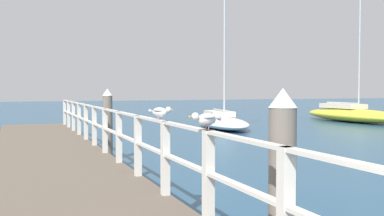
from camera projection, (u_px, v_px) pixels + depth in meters
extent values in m
cube|color=brown|center=(53.00, 165.00, 11.03)|extent=(2.76, 21.35, 0.47)
cube|color=beige|center=(286.00, 213.00, 3.84)|extent=(0.12, 0.12, 1.15)
cube|color=beige|center=(208.00, 178.00, 5.37)|extent=(0.12, 0.12, 1.15)
cube|color=beige|center=(165.00, 158.00, 6.89)|extent=(0.12, 0.12, 1.15)
cube|color=beige|center=(138.00, 146.00, 8.42)|extent=(0.12, 0.12, 1.15)
cube|color=beige|center=(119.00, 137.00, 9.95)|extent=(0.12, 0.12, 1.15)
cube|color=beige|center=(105.00, 131.00, 11.48)|extent=(0.12, 0.12, 1.15)
cube|color=beige|center=(94.00, 126.00, 13.01)|extent=(0.12, 0.12, 1.15)
cube|color=beige|center=(86.00, 122.00, 14.53)|extent=(0.12, 0.12, 1.15)
cube|color=beige|center=(79.00, 119.00, 16.06)|extent=(0.12, 0.12, 1.15)
cube|color=beige|center=(73.00, 116.00, 17.59)|extent=(0.12, 0.12, 1.15)
cube|color=beige|center=(69.00, 114.00, 19.12)|extent=(0.12, 0.12, 1.15)
cube|color=beige|center=(65.00, 112.00, 20.64)|extent=(0.12, 0.12, 1.15)
cube|color=beige|center=(105.00, 109.00, 11.45)|extent=(0.10, 19.75, 0.04)
cube|color=beige|center=(105.00, 128.00, 11.48)|extent=(0.10, 19.75, 0.04)
cylinder|color=#6B6056|center=(282.00, 201.00, 4.57)|extent=(0.28, 0.28, 1.92)
cone|color=white|center=(283.00, 98.00, 4.53)|extent=(0.29, 0.29, 0.20)
cylinder|color=#6B6056|center=(108.00, 128.00, 13.09)|extent=(0.28, 0.28, 1.92)
cone|color=white|center=(107.00, 92.00, 13.05)|extent=(0.29, 0.29, 0.20)
ellipsoid|color=white|center=(207.00, 119.00, 5.38)|extent=(0.31, 0.20, 0.15)
sphere|color=white|center=(195.00, 116.00, 5.28)|extent=(0.09, 0.09, 0.09)
cone|color=gold|center=(191.00, 116.00, 5.24)|extent=(0.05, 0.04, 0.02)
cone|color=#939399|center=(217.00, 118.00, 5.49)|extent=(0.10, 0.09, 0.07)
ellipsoid|color=#939399|center=(207.00, 117.00, 5.38)|extent=(0.26, 0.23, 0.04)
cylinder|color=tan|center=(209.00, 128.00, 5.38)|extent=(0.01, 0.01, 0.05)
cylinder|color=tan|center=(206.00, 128.00, 5.41)|extent=(0.01, 0.01, 0.05)
ellipsoid|color=white|center=(160.00, 112.00, 7.12)|extent=(0.26, 0.31, 0.15)
sphere|color=white|center=(168.00, 110.00, 7.02)|extent=(0.09, 0.09, 0.09)
cone|color=gold|center=(172.00, 110.00, 6.98)|extent=(0.05, 0.05, 0.02)
cone|color=#939399|center=(152.00, 111.00, 7.22)|extent=(0.10, 0.11, 0.07)
ellipsoid|color=#939399|center=(160.00, 110.00, 7.12)|extent=(0.27, 0.28, 0.04)
cylinder|color=tan|center=(160.00, 118.00, 7.15)|extent=(0.01, 0.01, 0.05)
cylinder|color=tan|center=(158.00, 118.00, 7.11)|extent=(0.01, 0.01, 0.05)
ellipsoid|color=gold|center=(354.00, 115.00, 28.74)|extent=(2.69, 8.57, 0.85)
cylinder|color=#B2B2B7|center=(360.00, 39.00, 28.14)|extent=(0.10, 0.10, 8.80)
cylinder|color=#B2B2B7|center=(342.00, 103.00, 29.68)|extent=(0.14, 2.98, 0.08)
cube|color=beige|center=(343.00, 106.00, 29.65)|extent=(1.47, 3.09, 0.30)
ellipsoid|color=white|center=(223.00, 123.00, 23.95)|extent=(3.26, 6.46, 0.61)
cylinder|color=#B2B2B7|center=(224.00, 42.00, 23.47)|extent=(0.10, 0.10, 7.95)
cylinder|color=#B2B2B7|center=(219.00, 110.00, 24.68)|extent=(0.46, 2.14, 0.08)
cube|color=beige|center=(219.00, 114.00, 24.66)|extent=(1.61, 2.40, 0.30)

